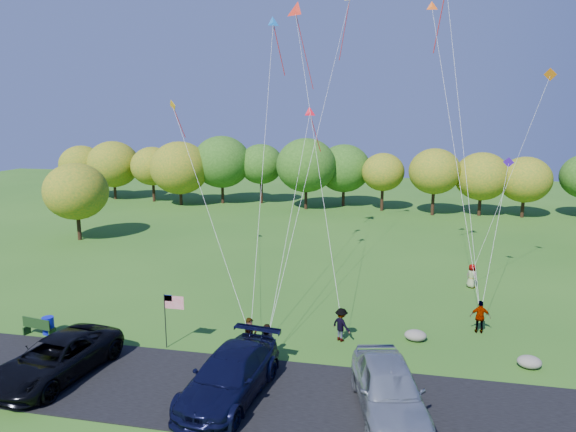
# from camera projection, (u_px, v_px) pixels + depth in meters

# --- Properties ---
(ground) EXTENTS (140.00, 140.00, 0.00)m
(ground) POSITION_uv_depth(u_px,v_px,m) (269.00, 350.00, 24.81)
(ground) COLOR #295A19
(ground) RESTS_ON ground
(asphalt_lane) EXTENTS (44.00, 6.00, 0.06)m
(asphalt_lane) POSITION_uv_depth(u_px,v_px,m) (246.00, 393.00, 20.96)
(asphalt_lane) COLOR black
(asphalt_lane) RESTS_ON ground
(treeline) EXTENTS (75.79, 28.09, 8.04)m
(treeline) POSITION_uv_depth(u_px,v_px,m) (335.00, 172.00, 58.85)
(treeline) COLOR #331E12
(treeline) RESTS_ON ground
(minivan_dark) EXTENTS (3.68, 6.47, 1.70)m
(minivan_dark) POSITION_uv_depth(u_px,v_px,m) (56.00, 358.00, 22.08)
(minivan_dark) COLOR black
(minivan_dark) RESTS_ON asphalt_lane
(minivan_navy) EXTENTS (3.34, 6.57, 1.83)m
(minivan_navy) POSITION_uv_depth(u_px,v_px,m) (230.00, 376.00, 20.48)
(minivan_navy) COLOR black
(minivan_navy) RESTS_ON asphalt_lane
(minivan_silver) EXTENTS (3.57, 6.26, 2.01)m
(minivan_silver) POSITION_uv_depth(u_px,v_px,m) (389.00, 388.00, 19.38)
(minivan_silver) COLOR #ACB3B8
(minivan_silver) RESTS_ON asphalt_lane
(flyer_a) EXTENTS (0.83, 0.81, 1.92)m
(flyer_a) POSITION_uv_depth(u_px,v_px,m) (250.00, 338.00, 23.98)
(flyer_a) COLOR #4C4C59
(flyer_a) RESTS_ON ground
(flyer_b) EXTENTS (0.86, 0.69, 1.67)m
(flyer_b) POSITION_uv_depth(u_px,v_px,m) (268.00, 342.00, 23.84)
(flyer_b) COLOR #4C4C59
(flyer_b) RESTS_ON ground
(flyer_c) EXTENTS (1.26, 1.18, 1.71)m
(flyer_c) POSITION_uv_depth(u_px,v_px,m) (341.00, 325.00, 25.70)
(flyer_c) COLOR #4C4C59
(flyer_c) RESTS_ON ground
(flyer_d) EXTENTS (1.04, 0.46, 1.75)m
(flyer_d) POSITION_uv_depth(u_px,v_px,m) (480.00, 317.00, 26.63)
(flyer_d) COLOR #4C4C59
(flyer_d) RESTS_ON ground
(flyer_e) EXTENTS (0.90, 0.92, 1.59)m
(flyer_e) POSITION_uv_depth(u_px,v_px,m) (472.00, 276.00, 33.56)
(flyer_e) COLOR #4C4C59
(flyer_e) RESTS_ON ground
(park_bench) EXTENTS (1.78, 0.58, 0.99)m
(park_bench) POSITION_uv_depth(u_px,v_px,m) (38.00, 326.00, 26.30)
(park_bench) COLOR #163412
(park_bench) RESTS_ON ground
(trash_barrel) EXTENTS (0.59, 0.59, 0.89)m
(trash_barrel) POSITION_uv_depth(u_px,v_px,m) (48.00, 325.00, 26.64)
(trash_barrel) COLOR #0C13B5
(trash_barrel) RESTS_ON ground
(flag_assembly) EXTENTS (1.02, 0.66, 2.75)m
(flag_assembly) POSITION_uv_depth(u_px,v_px,m) (171.00, 308.00, 24.64)
(flag_assembly) COLOR black
(flag_assembly) RESTS_ON ground
(boulder_near) EXTENTS (1.10, 0.86, 0.55)m
(boulder_near) POSITION_uv_depth(u_px,v_px,m) (415.00, 335.00, 25.82)
(boulder_near) COLOR gray
(boulder_near) RESTS_ON ground
(boulder_far) EXTENTS (1.06, 0.89, 0.55)m
(boulder_far) POSITION_uv_depth(u_px,v_px,m) (529.00, 362.00, 23.07)
(boulder_far) COLOR slate
(boulder_far) RESTS_ON ground
(kites_aloft) EXTENTS (24.54, 9.36, 12.58)m
(kites_aloft) POSITION_uv_depth(u_px,v_px,m) (344.00, 25.00, 34.61)
(kites_aloft) COLOR red
(kites_aloft) RESTS_ON ground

